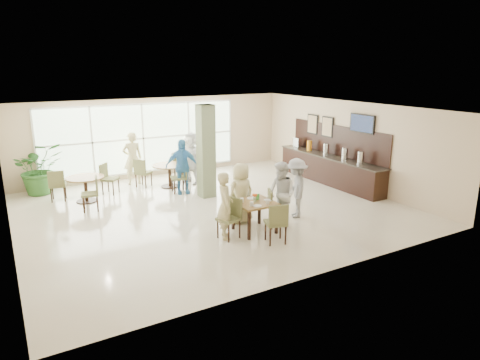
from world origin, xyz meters
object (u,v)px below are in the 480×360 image
teen_far (241,193)px  round_table_right (169,170)px  adult_standing (133,158)px  potted_plant (39,168)px  teen_standing (296,188)px  teen_right (281,194)px  adult_b (191,158)px  adult_a (182,167)px  buffet_counter (330,167)px  teen_left (225,206)px  round_table_left (85,183)px  main_table (255,206)px

teen_far → round_table_right: bearing=-92.1°
teen_far → adult_standing: bearing=-82.6°
potted_plant → teen_standing: potted_plant is taller
teen_right → adult_b: adult_b is taller
potted_plant → adult_a: 4.44m
buffet_counter → adult_b: size_ratio=2.69×
teen_far → teen_right: teen_right is taller
buffet_counter → potted_plant: (-8.68, 3.55, 0.26)m
teen_left → adult_b: (1.27, 4.86, 0.08)m
round_table_right → round_table_left: bearing=-174.1°
teen_standing → adult_standing: (-2.79, 5.33, 0.10)m
buffet_counter → teen_far: 4.85m
potted_plant → teen_standing: bearing=-45.2°
adult_b → round_table_left: bearing=-102.1°
main_table → teen_left: bearing=179.4°
teen_far → teen_standing: teen_standing is taller
main_table → round_table_right: 4.78m
teen_left → teen_far: teen_left is taller
teen_right → buffet_counter: bearing=119.7°
main_table → teen_standing: (1.50, 0.36, 0.14)m
adult_standing → adult_a: bearing=122.8°
round_table_left → adult_a: (2.79, -0.63, 0.29)m
teen_left → teen_standing: (2.30, 0.35, -0.00)m
buffet_counter → teen_right: (-3.74, -2.45, 0.26)m
round_table_right → main_table: bearing=-85.8°
potted_plant → teen_right: potted_plant is taller
potted_plant → teen_standing: size_ratio=1.03×
teen_right → adult_standing: (-2.10, 5.64, 0.08)m
round_table_left → round_table_right: bearing=5.9°
adult_b → adult_standing: (-1.76, 0.82, 0.02)m
teen_right → potted_plant: bearing=-144.1°
potted_plant → teen_left: bearing=-61.0°
round_table_right → teen_standing: teen_standing is taller
teen_right → adult_a: size_ratio=0.94×
adult_b → buffet_counter: bearing=41.5°
round_table_right → teen_right: teen_right is taller
teen_far → adult_b: size_ratio=0.89×
round_table_right → potted_plant: potted_plant is taller
teen_left → adult_a: size_ratio=0.92×
adult_a → adult_standing: 2.10m
potted_plant → adult_standing: (2.84, -0.36, 0.08)m
main_table → buffet_counter: buffet_counter is taller
main_table → teen_far: size_ratio=0.58×
round_table_right → adult_standing: 1.36m
potted_plant → teen_left: 6.90m
round_table_right → adult_a: adult_a is taller
main_table → potted_plant: bearing=124.4°
round_table_left → buffet_counter: buffet_counter is taller
adult_a → adult_standing: size_ratio=0.97×
adult_a → adult_b: bearing=68.2°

